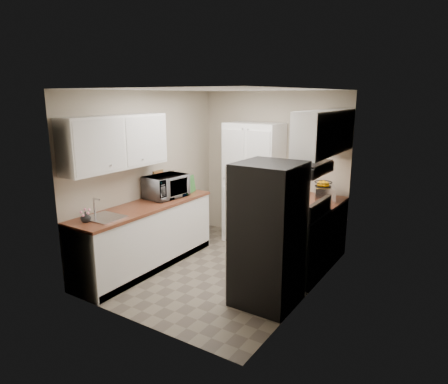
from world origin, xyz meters
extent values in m
plane|color=#665B4C|center=(0.00, 0.00, 0.00)|extent=(3.20, 3.20, 0.00)
cube|color=#BCB197|center=(0.00, 1.60, 1.25)|extent=(2.60, 0.04, 2.50)
cube|color=#BCB197|center=(0.00, -1.60, 1.25)|extent=(2.60, 0.04, 2.50)
cube|color=#BCB197|center=(-1.30, 0.00, 1.25)|extent=(0.04, 3.20, 2.50)
cube|color=#BCB197|center=(1.30, 0.00, 1.25)|extent=(0.04, 3.20, 2.50)
cube|color=white|center=(0.00, 0.00, 2.50)|extent=(2.60, 3.20, 0.04)
cube|color=white|center=(-1.13, -0.75, 1.83)|extent=(0.33, 1.60, 0.70)
cube|color=white|center=(1.13, 0.82, 1.89)|extent=(0.33, 1.55, 0.58)
cube|color=#99999E|center=(1.07, 0.39, 1.52)|extent=(0.45, 0.76, 0.13)
cube|color=#B7B7BC|center=(-0.99, -1.15, 0.93)|extent=(0.45, 0.40, 0.02)
cube|color=brown|center=(-1.29, 0.20, 1.18)|extent=(0.02, 0.22, 0.22)
cube|color=white|center=(-0.20, 1.32, 1.00)|extent=(0.90, 0.55, 2.00)
cube|color=white|center=(-0.99, -0.43, 0.44)|extent=(0.60, 2.30, 0.88)
cube|color=brown|center=(-0.99, -0.43, 0.90)|extent=(0.63, 2.33, 0.04)
cube|color=white|center=(0.99, 1.19, 0.44)|extent=(0.60, 0.80, 0.88)
cube|color=brown|center=(0.99, 1.19, 0.90)|extent=(0.63, 0.83, 0.04)
cube|color=#B7B7BC|center=(0.97, 0.39, 0.45)|extent=(0.64, 0.76, 0.90)
cube|color=black|center=(0.97, 0.39, 0.92)|extent=(0.66, 0.78, 0.03)
cube|color=black|center=(1.26, 0.39, 1.02)|extent=(0.06, 0.76, 0.22)
cube|color=tan|center=(0.60, 0.25, 0.55)|extent=(0.01, 0.16, 0.42)
cube|color=#F7EBCA|center=(0.60, 0.49, 0.55)|extent=(0.01, 0.16, 0.42)
cube|color=#B7B7BC|center=(0.94, -0.41, 0.85)|extent=(0.70, 0.72, 1.70)
imported|color=silver|center=(-1.02, 0.07, 1.09)|extent=(0.48, 0.66, 0.34)
cylinder|color=black|center=(-1.13, 0.38, 1.08)|extent=(0.08, 0.08, 0.32)
imported|color=silver|center=(-1.05, -1.38, 0.99)|extent=(0.15, 0.15, 0.13)
cube|color=#357E35|center=(-0.91, 0.55, 1.05)|extent=(0.06, 0.21, 0.27)
cube|color=#BABABF|center=(1.05, 1.21, 1.02)|extent=(0.41, 0.45, 0.21)
cube|color=#C4BB84|center=(0.10, 0.64, 0.01)|extent=(0.72, 0.92, 0.01)
camera|label=1|loc=(2.88, -4.38, 2.43)|focal=32.00mm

